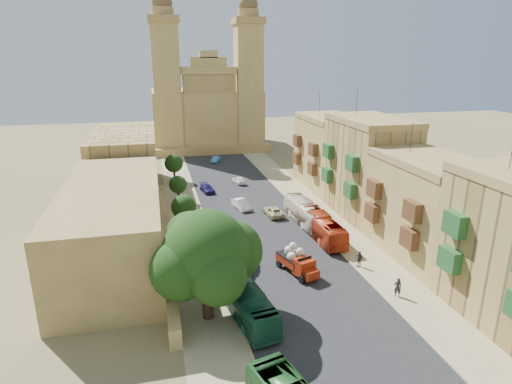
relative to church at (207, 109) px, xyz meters
name	(u,v)px	position (x,y,z in m)	size (l,w,h in m)	color
ground	(328,328)	(0.00, -78.61, -9.52)	(260.00, 260.00, 0.00)	brown
road_surface	(250,210)	(0.00, -48.61, -9.51)	(14.00, 140.00, 0.01)	black
sidewalk_east	(310,205)	(9.50, -48.61, -9.51)	(5.00, 140.00, 0.01)	#988963
sidewalk_west	(185,215)	(-9.50, -48.61, -9.51)	(5.00, 140.00, 0.01)	#988963
kerb_east	(295,206)	(7.00, -48.61, -9.46)	(0.25, 140.00, 0.12)	#988963
kerb_west	(203,213)	(-7.00, -48.61, -9.46)	(0.25, 140.00, 0.12)	#988963
townhouse_b	(426,207)	(15.95, -67.61, -3.86)	(9.00, 14.00, 14.90)	#A38549
townhouse_c	(368,167)	(15.95, -53.61, -2.61)	(9.00, 14.00, 17.40)	tan
townhouse_d	(329,152)	(15.95, -39.61, -3.36)	(9.00, 14.00, 15.90)	#A38549
west_wall	(166,238)	(-12.50, -58.61, -8.62)	(1.00, 40.00, 1.80)	#A38549
west_building_low	(114,223)	(-18.00, -60.61, -5.32)	(10.00, 28.00, 8.40)	olive
west_building_mid	(126,162)	(-18.00, -34.61, -4.52)	(10.00, 22.00, 10.00)	tan
church	(207,109)	(0.00, 0.00, 0.00)	(28.00, 22.50, 36.30)	#A38549
ficus_tree	(207,256)	(-9.41, -74.61, -3.73)	(9.79, 9.01, 9.79)	#322219
street_tree_a	(192,244)	(-10.00, -66.61, -6.09)	(3.33, 3.33, 5.12)	#322219
street_tree_b	(184,207)	(-10.00, -54.61, -6.22)	(3.21, 3.21, 4.93)	#322219
street_tree_c	(178,185)	(-10.00, -42.61, -6.67)	(2.77, 2.77, 4.26)	#322219
street_tree_d	(174,163)	(-10.00, -30.61, -6.10)	(3.32, 3.32, 5.10)	#322219
red_truck	(297,261)	(0.56, -68.78, -8.14)	(3.51, 5.67, 3.13)	maroon
olive_pickup	(314,222)	(6.50, -57.90, -8.54)	(3.20, 5.22, 2.00)	#415A22
bus_green_north	(245,299)	(-6.34, -74.94, -8.06)	(2.45, 10.46, 2.91)	#185037
bus_red_east	(322,227)	(6.50, -60.82, -8.04)	(2.47, 10.57, 2.94)	#B73414
bus_cream_east	(305,212)	(6.20, -55.38, -8.03)	(2.49, 10.63, 2.96)	beige
car_blue_a	(246,265)	(-4.60, -67.23, -8.81)	(1.66, 4.12, 1.40)	#3A5DC0
car_white_a	(241,204)	(-1.10, -47.81, -8.80)	(1.52, 4.35, 1.43)	white
car_cream	(273,211)	(2.77, -51.74, -8.88)	(2.12, 4.60, 1.28)	#CAC085
car_dkblue	(207,189)	(-5.00, -38.31, -8.89)	(1.74, 4.27, 1.24)	navy
car_white_b	(239,180)	(1.16, -34.43, -8.86)	(1.54, 3.82, 1.30)	white
car_blue_b	(216,159)	(-0.50, -17.04, -8.91)	(1.27, 3.65, 1.20)	teal
pedestrian_a	(398,287)	(8.29, -75.35, -8.57)	(0.69, 0.45, 1.89)	#242227
pedestrian_c	(359,259)	(7.50, -68.99, -8.62)	(1.05, 0.44, 1.80)	#34333B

